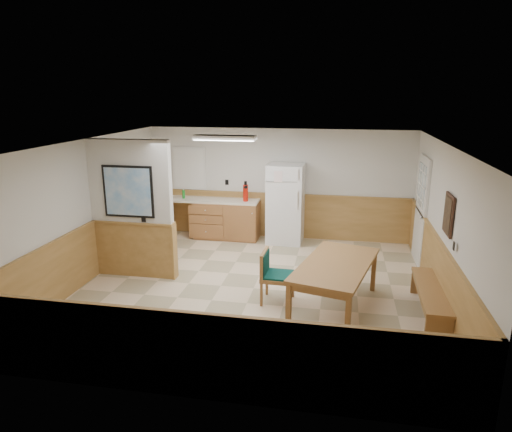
% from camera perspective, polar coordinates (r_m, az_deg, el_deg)
% --- Properties ---
extents(ground, '(6.00, 6.00, 0.00)m').
position_cam_1_polar(ground, '(7.99, -0.30, -9.02)').
color(ground, beige).
rests_on(ground, ground).
extents(ceiling, '(6.00, 6.00, 0.02)m').
position_cam_1_polar(ceiling, '(7.32, -0.33, 9.11)').
color(ceiling, white).
rests_on(ceiling, back_wall).
extents(back_wall, '(6.00, 0.02, 2.50)m').
position_cam_1_polar(back_wall, '(10.44, 2.78, 4.02)').
color(back_wall, silver).
rests_on(back_wall, ground).
extents(right_wall, '(0.02, 6.00, 2.50)m').
position_cam_1_polar(right_wall, '(7.61, 22.48, -1.44)').
color(right_wall, silver).
rests_on(right_wall, ground).
extents(left_wall, '(0.02, 6.00, 2.50)m').
position_cam_1_polar(left_wall, '(8.62, -20.31, 0.65)').
color(left_wall, silver).
rests_on(left_wall, ground).
extents(wainscot_back, '(6.00, 0.04, 1.00)m').
position_cam_1_polar(wainscot_back, '(10.59, 2.71, 0.02)').
color(wainscot_back, '#B18447').
rests_on(wainscot_back, ground).
extents(wainscot_right, '(0.04, 6.00, 1.00)m').
position_cam_1_polar(wainscot_right, '(7.84, 21.78, -6.69)').
color(wainscot_right, '#B18447').
rests_on(wainscot_right, ground).
extents(wainscot_left, '(0.04, 6.00, 1.00)m').
position_cam_1_polar(wainscot_left, '(8.82, -19.75, -4.08)').
color(wainscot_left, '#B18447').
rests_on(wainscot_left, ground).
extents(partition_wall, '(1.50, 0.20, 2.50)m').
position_cam_1_polar(partition_wall, '(8.44, -15.24, 0.64)').
color(partition_wall, silver).
rests_on(partition_wall, ground).
extents(kitchen_counter, '(2.20, 0.61, 1.00)m').
position_cam_1_polar(kitchen_counter, '(10.55, -4.03, -0.29)').
color(kitchen_counter, brown).
rests_on(kitchen_counter, ground).
extents(exterior_door, '(0.07, 1.02, 2.15)m').
position_cam_1_polar(exterior_door, '(9.46, 19.91, 0.68)').
color(exterior_door, silver).
rests_on(exterior_door, ground).
extents(kitchen_window, '(0.80, 0.04, 1.00)m').
position_cam_1_polar(kitchen_window, '(10.84, -8.34, 5.91)').
color(kitchen_window, silver).
rests_on(kitchen_window, back_wall).
extents(wall_painting, '(0.04, 0.50, 0.60)m').
position_cam_1_polar(wall_painting, '(7.24, 22.92, 0.17)').
color(wall_painting, '#382116').
rests_on(wall_painting, right_wall).
extents(fluorescent_fixture, '(1.20, 0.30, 0.09)m').
position_cam_1_polar(fluorescent_fixture, '(8.76, -3.93, 9.74)').
color(fluorescent_fixture, silver).
rests_on(fluorescent_fixture, ceiling).
extents(refrigerator, '(0.80, 0.73, 1.77)m').
position_cam_1_polar(refrigerator, '(10.13, 3.72, 1.54)').
color(refrigerator, white).
rests_on(refrigerator, ground).
extents(dining_table, '(1.41, 2.12, 0.75)m').
position_cam_1_polar(dining_table, '(7.16, 9.95, -6.49)').
color(dining_table, '#986437').
rests_on(dining_table, ground).
extents(dining_bench, '(0.43, 1.75, 0.45)m').
position_cam_1_polar(dining_bench, '(7.40, 21.00, -9.20)').
color(dining_bench, '#986437').
rests_on(dining_bench, ground).
extents(dining_chair, '(0.72, 0.52, 0.85)m').
position_cam_1_polar(dining_chair, '(7.35, 2.01, -7.06)').
color(dining_chair, '#986437').
rests_on(dining_chair, ground).
extents(fire_extinguisher, '(0.14, 0.14, 0.46)m').
position_cam_1_polar(fire_extinguisher, '(10.24, -1.32, 2.96)').
color(fire_extinguisher, '#BA1609').
rests_on(fire_extinguisher, kitchen_counter).
extents(soap_bottle, '(0.08, 0.08, 0.20)m').
position_cam_1_polar(soap_bottle, '(10.66, -9.04, 2.71)').
color(soap_bottle, '#178225').
rests_on(soap_bottle, kitchen_counter).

